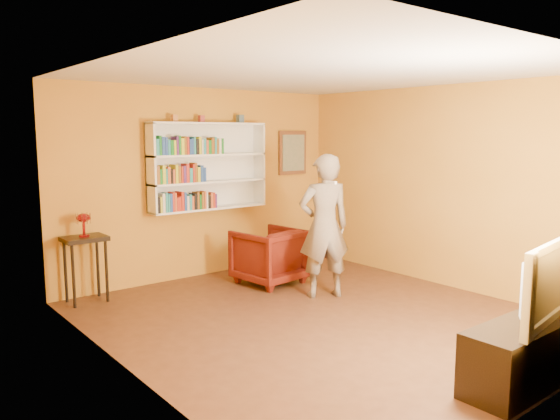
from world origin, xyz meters
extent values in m
cube|color=#492917|center=(0.00, 0.00, -0.06)|extent=(5.30, 5.80, 0.12)
cube|color=#B97B22|center=(0.00, 2.52, 1.35)|extent=(5.30, 0.04, 2.70)
cube|color=#B97B22|center=(0.00, -2.52, 1.35)|extent=(5.30, 0.04, 2.70)
cube|color=#B97B22|center=(-2.27, 0.00, 1.35)|extent=(0.04, 5.80, 2.70)
cube|color=#B97B22|center=(2.27, 0.00, 1.35)|extent=(0.04, 5.80, 2.70)
cube|color=silver|center=(0.00, 0.00, 2.73)|extent=(5.30, 5.80, 0.06)
cube|color=white|center=(0.00, 2.48, 1.60)|extent=(1.80, 0.03, 1.20)
cube|color=white|center=(-0.89, 2.35, 1.60)|extent=(0.03, 0.28, 1.20)
cube|color=white|center=(0.89, 2.35, 1.60)|extent=(0.03, 0.28, 1.20)
cube|color=white|center=(0.00, 2.35, 1.00)|extent=(1.80, 0.28, 0.03)
cube|color=white|center=(0.00, 2.35, 1.38)|extent=(1.80, 0.28, 0.03)
cube|color=white|center=(0.00, 2.35, 1.76)|extent=(1.80, 0.28, 0.03)
cube|color=white|center=(0.00, 2.35, 2.20)|extent=(1.80, 0.28, 0.03)
cube|color=black|center=(-0.84, 2.30, 1.12)|extent=(0.03, 0.16, 0.22)
cube|color=gold|center=(-0.81, 2.30, 1.12)|extent=(0.03, 0.15, 0.21)
cube|color=silver|center=(-0.77, 2.30, 1.14)|extent=(0.04, 0.16, 0.26)
cube|color=teal|center=(-0.73, 2.29, 1.14)|extent=(0.03, 0.14, 0.26)
cube|color=teal|center=(-0.70, 2.30, 1.14)|extent=(0.02, 0.16, 0.24)
cube|color=#2347A0|center=(-0.66, 2.31, 1.14)|extent=(0.03, 0.17, 0.25)
cube|color=#B62C1C|center=(-0.63, 2.29, 1.15)|extent=(0.03, 0.15, 0.27)
cube|color=#C15226|center=(-0.60, 2.30, 1.14)|extent=(0.03, 0.17, 0.25)
cube|color=#B62C1C|center=(-0.56, 2.30, 1.11)|extent=(0.04, 0.15, 0.19)
cube|color=#B62C1C|center=(-0.53, 2.30, 1.12)|extent=(0.02, 0.17, 0.21)
cube|color=#B62C1C|center=(-0.49, 2.31, 1.14)|extent=(0.04, 0.19, 0.26)
cube|color=#2347A0|center=(-0.45, 2.31, 1.14)|extent=(0.04, 0.17, 0.25)
cube|color=silver|center=(-0.41, 2.29, 1.11)|extent=(0.03, 0.14, 0.20)
cube|color=teal|center=(-0.37, 2.30, 1.12)|extent=(0.04, 0.16, 0.21)
cube|color=#C15226|center=(-0.33, 2.30, 1.11)|extent=(0.03, 0.16, 0.19)
cube|color=black|center=(-0.29, 2.30, 1.13)|extent=(0.04, 0.17, 0.22)
cube|color=brown|center=(-0.25, 2.30, 1.13)|extent=(0.03, 0.16, 0.24)
cube|color=#1A7725|center=(-0.22, 2.30, 1.12)|extent=(0.03, 0.16, 0.21)
cube|color=brown|center=(-0.18, 2.31, 1.13)|extent=(0.04, 0.18, 0.24)
cube|color=#C15226|center=(-0.14, 2.29, 1.14)|extent=(0.03, 0.14, 0.25)
cube|color=silver|center=(-0.11, 2.30, 1.13)|extent=(0.03, 0.15, 0.24)
cube|color=black|center=(-0.07, 2.31, 1.11)|extent=(0.04, 0.18, 0.19)
cube|color=#C15226|center=(-0.03, 2.31, 1.12)|extent=(0.04, 0.18, 0.21)
cube|color=#B62C1C|center=(0.01, 2.31, 1.12)|extent=(0.03, 0.18, 0.22)
cube|color=#4E2266|center=(0.04, 2.30, 1.11)|extent=(0.03, 0.17, 0.20)
cube|color=brown|center=(-0.84, 2.29, 1.52)|extent=(0.04, 0.15, 0.25)
cube|color=#1A7725|center=(-0.80, 2.30, 1.49)|extent=(0.03, 0.16, 0.20)
cube|color=gold|center=(-0.76, 2.30, 1.52)|extent=(0.04, 0.15, 0.25)
cube|color=teal|center=(-0.72, 2.31, 1.49)|extent=(0.02, 0.18, 0.20)
cube|color=#C15226|center=(-0.68, 2.31, 1.51)|extent=(0.04, 0.19, 0.23)
cube|color=black|center=(-0.65, 2.30, 1.49)|extent=(0.03, 0.15, 0.20)
cube|color=#C15226|center=(-0.61, 2.30, 1.49)|extent=(0.03, 0.16, 0.19)
cube|color=gold|center=(-0.57, 2.31, 1.52)|extent=(0.04, 0.19, 0.25)
cube|color=brown|center=(-0.53, 2.29, 1.51)|extent=(0.04, 0.15, 0.23)
cube|color=#B62C1C|center=(-0.49, 2.30, 1.51)|extent=(0.02, 0.17, 0.23)
cube|color=#4E2266|center=(-0.45, 2.30, 1.51)|extent=(0.04, 0.15, 0.23)
cube|color=#B62C1C|center=(-0.40, 2.30, 1.52)|extent=(0.04, 0.16, 0.26)
cube|color=teal|center=(-0.35, 2.29, 1.49)|extent=(0.04, 0.14, 0.20)
cube|color=#B62C1C|center=(-0.31, 2.30, 1.52)|extent=(0.03, 0.16, 0.25)
cube|color=brown|center=(-0.28, 2.30, 1.53)|extent=(0.03, 0.17, 0.27)
cube|color=gold|center=(-0.23, 2.30, 1.50)|extent=(0.04, 0.16, 0.21)
cube|color=#2347A0|center=(-0.18, 2.30, 1.51)|extent=(0.04, 0.15, 0.23)
cube|color=#2347A0|center=(-0.14, 2.31, 1.49)|extent=(0.03, 0.18, 0.20)
cube|color=teal|center=(-0.84, 2.30, 1.88)|extent=(0.04, 0.16, 0.22)
cube|color=#1A7725|center=(-0.80, 2.30, 1.90)|extent=(0.03, 0.17, 0.26)
cube|color=#2347A0|center=(-0.75, 2.31, 1.90)|extent=(0.04, 0.18, 0.24)
cube|color=#2347A0|center=(-0.71, 2.29, 1.89)|extent=(0.03, 0.14, 0.24)
cube|color=teal|center=(-0.67, 2.31, 1.88)|extent=(0.03, 0.17, 0.21)
cube|color=#1A7725|center=(-0.63, 2.30, 1.87)|extent=(0.04, 0.16, 0.20)
cube|color=gold|center=(-0.59, 2.30, 1.87)|extent=(0.03, 0.16, 0.20)
cube|color=#4E2266|center=(-0.55, 2.31, 1.90)|extent=(0.03, 0.17, 0.25)
cube|color=#1A7725|center=(-0.51, 2.29, 1.90)|extent=(0.03, 0.15, 0.26)
cube|color=gold|center=(-0.47, 2.29, 1.89)|extent=(0.04, 0.14, 0.22)
cube|color=brown|center=(-0.43, 2.31, 1.90)|extent=(0.03, 0.17, 0.25)
cube|color=#B62C1C|center=(-0.39, 2.31, 1.90)|extent=(0.03, 0.18, 0.24)
cube|color=#2347A0|center=(-0.35, 2.29, 1.88)|extent=(0.03, 0.15, 0.21)
cube|color=#2347A0|center=(-0.32, 2.31, 1.88)|extent=(0.03, 0.18, 0.22)
cube|color=teal|center=(-0.29, 2.31, 1.90)|extent=(0.03, 0.17, 0.24)
cube|color=black|center=(-0.25, 2.31, 1.88)|extent=(0.04, 0.18, 0.21)
cube|color=gold|center=(-0.20, 2.30, 1.90)|extent=(0.04, 0.17, 0.24)
cube|color=silver|center=(-0.17, 2.31, 1.88)|extent=(0.02, 0.18, 0.21)
cube|color=teal|center=(-0.13, 2.31, 1.88)|extent=(0.04, 0.17, 0.21)
cube|color=#C15226|center=(-0.09, 2.31, 1.87)|extent=(0.03, 0.18, 0.20)
cube|color=#1A7725|center=(-0.05, 2.31, 1.87)|extent=(0.04, 0.18, 0.19)
cube|color=brown|center=(0.00, 2.29, 1.89)|extent=(0.04, 0.14, 0.23)
cube|color=teal|center=(0.04, 2.29, 1.89)|extent=(0.03, 0.14, 0.24)
cube|color=brown|center=(0.08, 2.31, 1.88)|extent=(0.03, 0.17, 0.21)
cube|color=silver|center=(0.12, 2.29, 1.88)|extent=(0.04, 0.15, 0.22)
cube|color=#1A7725|center=(0.16, 2.30, 1.88)|extent=(0.04, 0.16, 0.22)
cube|color=#BD7236|center=(-0.52, 2.35, 2.26)|extent=(0.07, 0.07, 0.10)
cube|color=#A43B36|center=(-0.10, 2.35, 2.26)|extent=(0.07, 0.07, 0.10)
cube|color=#415A6D|center=(0.55, 2.35, 2.27)|extent=(0.08, 0.08, 0.12)
cube|color=brown|center=(1.65, 2.46, 1.75)|extent=(0.55, 0.04, 0.70)
cube|color=gray|center=(1.65, 2.44, 1.75)|extent=(0.45, 0.02, 0.58)
cylinder|color=black|center=(-2.04, 2.10, 0.38)|extent=(0.04, 0.04, 0.77)
cylinder|color=black|center=(-1.63, 2.10, 0.38)|extent=(0.04, 0.04, 0.77)
cylinder|color=black|center=(-2.04, 2.40, 0.38)|extent=(0.04, 0.04, 0.77)
cylinder|color=black|center=(-1.63, 2.40, 0.38)|extent=(0.04, 0.04, 0.77)
cube|color=black|center=(-1.84, 2.25, 0.79)|extent=(0.50, 0.38, 0.05)
cylinder|color=maroon|center=(-1.84, 2.25, 0.83)|extent=(0.12, 0.12, 0.02)
cylinder|color=maroon|center=(-1.84, 2.25, 0.92)|extent=(0.03, 0.03, 0.15)
ellipsoid|color=maroon|center=(-1.84, 2.25, 1.05)|extent=(0.17, 0.17, 0.11)
cylinder|color=beige|center=(-1.75, 2.25, 1.04)|extent=(0.01, 0.01, 0.12)
cylinder|color=beige|center=(-1.77, 2.30, 1.04)|extent=(0.01, 0.01, 0.12)
cylinder|color=beige|center=(-1.82, 2.33, 1.04)|extent=(0.01, 0.01, 0.12)
cylinder|color=beige|center=(-1.88, 2.32, 1.04)|extent=(0.01, 0.01, 0.12)
cylinder|color=beige|center=(-1.91, 2.28, 1.04)|extent=(0.01, 0.01, 0.12)
cylinder|color=beige|center=(-1.91, 2.22, 1.04)|extent=(0.01, 0.01, 0.12)
cylinder|color=beige|center=(-1.88, 2.18, 1.04)|extent=(0.01, 0.01, 0.12)
cylinder|color=beige|center=(-1.82, 2.17, 1.04)|extent=(0.01, 0.01, 0.12)
cylinder|color=beige|center=(-1.77, 2.20, 1.04)|extent=(0.01, 0.01, 0.12)
imported|color=#460805|center=(0.45, 1.53, 0.38)|extent=(0.91, 0.93, 0.77)
imported|color=#766756|center=(0.60, 0.60, 0.91)|extent=(0.78, 0.66, 1.81)
cube|color=white|center=(0.35, 0.23, 1.50)|extent=(0.04, 0.15, 0.04)
cube|color=black|center=(0.28, -2.25, 0.27)|extent=(1.49, 0.45, 0.53)
imported|color=black|center=(0.28, -2.25, 0.87)|extent=(1.18, 0.33, 0.67)
camera|label=1|loc=(-4.06, -4.31, 2.06)|focal=35.00mm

